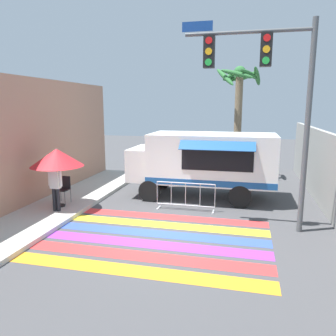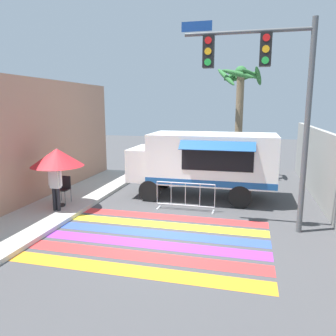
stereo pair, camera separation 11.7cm
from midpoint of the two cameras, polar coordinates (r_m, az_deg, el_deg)
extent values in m
plane|color=#424244|center=(10.10, -1.46, -11.06)|extent=(60.00, 60.00, 0.00)
cube|color=#B7B5AD|center=(12.49, -26.19, -7.51)|extent=(4.40, 16.00, 0.14)
cube|color=gray|center=(12.60, 26.19, -1.09)|extent=(0.20, 16.00, 2.81)
cube|color=orange|center=(7.97, -6.22, -17.39)|extent=(6.40, 0.56, 0.01)
cube|color=red|center=(8.61, -4.46, -15.10)|extent=(6.40, 0.56, 0.01)
cube|color=purple|center=(9.27, -2.99, -13.12)|extent=(6.40, 0.56, 0.01)
cube|color=#334FB2|center=(9.94, -1.73, -11.40)|extent=(6.40, 0.56, 0.01)
cube|color=yellow|center=(10.62, -0.64, -9.90)|extent=(6.40, 0.56, 0.01)
cube|color=red|center=(11.32, 0.31, -8.57)|extent=(6.40, 0.56, 0.01)
cube|color=white|center=(13.39, 7.45, 1.76)|extent=(4.98, 2.35, 1.95)
cube|color=white|center=(13.92, -2.83, 0.86)|extent=(1.76, 2.17, 1.32)
cube|color=#1E232D|center=(14.11, -6.08, 2.31)|extent=(0.06, 1.88, 0.50)
cube|color=black|center=(12.16, 8.24, 1.53)|extent=(2.64, 0.03, 0.88)
cube|color=#194C8C|center=(11.89, 8.21, 3.85)|extent=(2.74, 0.43, 0.31)
cube|color=#194C8C|center=(12.39, 6.77, -2.71)|extent=(4.98, 0.01, 0.24)
cylinder|color=black|center=(13.06, -3.51, -4.00)|extent=(0.85, 0.22, 0.85)
cylinder|color=black|center=(15.08, -1.12, -1.95)|extent=(0.85, 0.22, 0.85)
cylinder|color=black|center=(12.53, 12.13, -4.87)|extent=(0.85, 0.22, 0.85)
cylinder|color=black|center=(14.62, 12.36, -2.62)|extent=(0.85, 0.22, 0.85)
cylinder|color=#515456|center=(10.23, 22.74, 6.05)|extent=(0.16, 0.16, 6.12)
cylinder|color=#515456|center=(10.28, 13.33, 22.05)|extent=(3.57, 0.11, 0.11)
cube|color=black|center=(10.17, 16.39, 19.12)|extent=(0.32, 0.28, 0.90)
cylinder|color=red|center=(10.08, 16.52, 20.92)|extent=(0.20, 0.02, 0.20)
cylinder|color=#F2A519|center=(10.03, 16.43, 19.24)|extent=(0.20, 0.02, 0.20)
cylinder|color=green|center=(9.99, 16.33, 17.54)|extent=(0.20, 0.02, 0.20)
cube|color=black|center=(10.24, 6.83, 19.41)|extent=(0.32, 0.28, 0.90)
cylinder|color=red|center=(10.15, 6.78, 21.20)|extent=(0.20, 0.02, 0.20)
cylinder|color=#F2A519|center=(10.10, 6.74, 19.53)|extent=(0.20, 0.02, 0.20)
cylinder|color=green|center=(10.06, 6.70, 17.84)|extent=(0.20, 0.02, 0.20)
cube|color=navy|center=(10.43, 4.78, 23.36)|extent=(0.90, 0.02, 0.28)
cylinder|color=black|center=(12.68, -18.56, -6.21)|extent=(0.36, 0.36, 0.06)
cylinder|color=#B2B2B7|center=(12.42, -18.84, -1.65)|extent=(0.04, 0.04, 2.13)
cone|color=red|center=(12.29, -19.06, 1.75)|extent=(1.87, 1.87, 0.64)
cylinder|color=#4C4C51|center=(12.95, -19.38, -4.91)|extent=(0.02, 0.02, 0.50)
cylinder|color=#4C4C51|center=(12.73, -17.77, -5.08)|extent=(0.02, 0.02, 0.50)
cylinder|color=#4C4C51|center=(13.29, -18.40, -4.45)|extent=(0.02, 0.02, 0.50)
cylinder|color=#4C4C51|center=(13.08, -16.82, -4.60)|extent=(0.02, 0.02, 0.50)
cube|color=black|center=(12.95, -18.16, -3.63)|extent=(0.45, 0.45, 0.03)
cube|color=black|center=(13.06, -17.75, -2.35)|extent=(0.45, 0.03, 0.47)
cylinder|color=black|center=(12.13, -19.43, -5.18)|extent=(0.13, 0.13, 0.81)
cylinder|color=black|center=(12.05, -18.83, -5.25)|extent=(0.13, 0.13, 0.81)
cube|color=silver|center=(11.92, -19.35, -1.83)|extent=(0.34, 0.20, 0.66)
cylinder|color=silver|center=(12.03, -20.24, -1.61)|extent=(0.09, 0.09, 0.56)
cylinder|color=silver|center=(11.80, -18.46, -1.74)|extent=(0.09, 0.09, 0.56)
sphere|color=tan|center=(11.83, -19.49, 0.40)|extent=(0.23, 0.23, 0.23)
cylinder|color=#B7BABF|center=(11.80, 2.80, -2.65)|extent=(2.13, 0.04, 0.04)
cylinder|color=#B7BABF|center=(12.02, 2.77, -6.50)|extent=(2.13, 0.04, 0.04)
cylinder|color=#B7BABF|center=(12.13, -2.17, -4.29)|extent=(0.02, 0.02, 0.83)
cylinder|color=#B7BABF|center=(12.01, 0.28, -4.44)|extent=(0.02, 0.02, 0.83)
cylinder|color=#B7BABF|center=(11.90, 2.79, -4.59)|extent=(0.02, 0.02, 0.83)
cylinder|color=#B7BABF|center=(11.82, 5.33, -4.74)|extent=(0.02, 0.02, 0.83)
cylinder|color=#B7BABF|center=(11.76, 7.90, -4.88)|extent=(0.02, 0.02, 0.83)
cube|color=#B7BABF|center=(12.29, -1.92, -6.94)|extent=(0.06, 0.44, 0.03)
cube|color=#B7BABF|center=(11.93, 7.59, -7.57)|extent=(0.06, 0.44, 0.03)
cylinder|color=#7A664C|center=(17.39, 11.84, 6.86)|extent=(0.38, 0.38, 5.26)
sphere|color=#2D6B33|center=(17.43, 12.20, 16.01)|extent=(0.60, 0.60, 0.60)
ellipsoid|color=#2D6B33|center=(17.26, 15.07, 15.16)|extent=(0.51, 1.67, 0.97)
ellipsoid|color=#2D6B33|center=(17.99, 13.27, 15.25)|extent=(1.30, 0.85, 0.62)
ellipsoid|color=#2D6B33|center=(18.02, 11.88, 15.21)|extent=(1.26, 0.45, 0.67)
ellipsoid|color=#2D6B33|center=(17.72, 10.44, 15.38)|extent=(0.79, 1.18, 0.63)
ellipsoid|color=#2D6B33|center=(16.93, 9.69, 15.37)|extent=(1.15, 1.44, 1.08)
ellipsoid|color=#2D6B33|center=(16.63, 11.71, 15.76)|extent=(1.63, 0.46, 0.64)
ellipsoid|color=#2D6B33|center=(16.95, 14.00, 15.54)|extent=(1.11, 1.23, 0.62)
camera|label=1|loc=(0.06, -90.27, -0.05)|focal=35.00mm
camera|label=2|loc=(0.06, 89.73, 0.05)|focal=35.00mm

